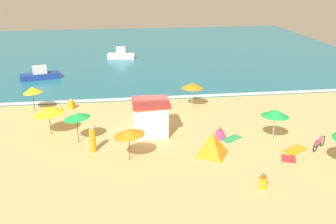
% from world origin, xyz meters
% --- Properties ---
extents(ground_plane, '(60.00, 60.00, 0.00)m').
position_xyz_m(ground_plane, '(0.00, 0.00, 0.00)').
color(ground_plane, '#D8B775').
extents(ocean_water, '(60.00, 44.00, 0.10)m').
position_xyz_m(ocean_water, '(0.00, 28.00, 0.05)').
color(ocean_water, teal).
rests_on(ocean_water, ground_plane).
extents(wave_breaker_foam, '(57.00, 0.70, 0.01)m').
position_xyz_m(wave_breaker_foam, '(0.00, 6.30, 0.10)').
color(wave_breaker_foam, white).
rests_on(wave_breaker_foam, ocean_water).
extents(lifeguard_cabana, '(2.50, 2.47, 2.39)m').
position_xyz_m(lifeguard_cabana, '(-0.03, -1.34, 1.21)').
color(lifeguard_cabana, white).
rests_on(lifeguard_cabana, ground_plane).
extents(beach_umbrella_2, '(2.14, 2.11, 2.12)m').
position_xyz_m(beach_umbrella_2, '(-1.71, -5.25, 1.81)').
color(beach_umbrella_2, '#4C3823').
rests_on(beach_umbrella_2, ground_plane).
extents(beach_umbrella_3, '(2.47, 2.47, 2.13)m').
position_xyz_m(beach_umbrella_3, '(3.82, 3.52, 1.91)').
color(beach_umbrella_3, silver).
rests_on(beach_umbrella_3, ground_plane).
extents(beach_umbrella_5, '(2.52, 2.52, 2.26)m').
position_xyz_m(beach_umbrella_5, '(7.88, -3.78, 1.99)').
color(beach_umbrella_5, silver).
rests_on(beach_umbrella_5, ground_plane).
extents(beach_umbrella_6, '(2.03, 2.01, 2.07)m').
position_xyz_m(beach_umbrella_6, '(-8.93, 4.53, 1.77)').
color(beach_umbrella_6, '#4C3823').
rests_on(beach_umbrella_6, ground_plane).
extents(beach_umbrella_7, '(1.87, 1.84, 2.15)m').
position_xyz_m(beach_umbrella_7, '(-4.95, -2.25, 1.87)').
color(beach_umbrella_7, '#4C3823').
rests_on(beach_umbrella_7, ground_plane).
extents(beach_umbrella_9, '(2.40, 2.37, 2.14)m').
position_xyz_m(beach_umbrella_9, '(-6.95, -0.59, 1.78)').
color(beach_umbrella_9, '#4C3823').
rests_on(beach_umbrella_9, ground_plane).
extents(beach_tent, '(2.08, 2.13, 1.45)m').
position_xyz_m(beach_tent, '(3.33, -5.25, 0.72)').
color(beach_tent, orange).
rests_on(beach_tent, ground_plane).
extents(parked_bicycle, '(1.43, 1.22, 0.76)m').
position_xyz_m(parked_bicycle, '(10.36, -5.28, 0.38)').
color(parked_bicycle, black).
rests_on(parked_bicycle, ground_plane).
extents(beachgoer_2, '(0.48, 0.48, 1.72)m').
position_xyz_m(beachgoer_2, '(-3.94, -3.74, 0.80)').
color(beachgoer_2, orange).
rests_on(beachgoer_2, ground_plane).
extents(beachgoer_3, '(0.62, 0.62, 0.83)m').
position_xyz_m(beachgoer_3, '(-6.05, 4.72, 0.34)').
color(beachgoer_3, orange).
rests_on(beachgoer_3, ground_plane).
extents(beachgoer_4, '(0.58, 0.58, 0.82)m').
position_xyz_m(beachgoer_4, '(4.47, -2.96, 0.34)').
color(beachgoer_4, '#D84CA5').
rests_on(beachgoer_4, ground_plane).
extents(beachgoer_5, '(0.56, 0.56, 0.84)m').
position_xyz_m(beachgoer_5, '(5.03, -9.46, 0.36)').
color(beachgoer_5, orange).
rests_on(beachgoer_5, ground_plane).
extents(beach_towel_0, '(1.70, 1.50, 0.01)m').
position_xyz_m(beach_towel_0, '(5.27, -3.06, 0.01)').
color(beach_towel_0, green).
rests_on(beach_towel_0, ground_plane).
extents(beach_towel_2, '(1.18, 1.29, 0.01)m').
position_xyz_m(beach_towel_2, '(7.82, -6.44, 0.01)').
color(beach_towel_2, red).
rests_on(beach_towel_2, ground_plane).
extents(beach_towel_3, '(1.18, 0.84, 0.01)m').
position_xyz_m(beach_towel_3, '(-0.60, 3.48, 0.01)').
color(beach_towel_3, orange).
rests_on(beach_towel_3, ground_plane).
extents(beach_towel_4, '(1.90, 1.65, 0.01)m').
position_xyz_m(beach_towel_4, '(8.73, -5.33, 0.01)').
color(beach_towel_4, orange).
rests_on(beach_towel_4, ground_plane).
extents(small_boat_0, '(3.49, 1.55, 1.53)m').
position_xyz_m(small_boat_0, '(-1.49, 22.95, 0.60)').
color(small_boat_0, white).
rests_on(small_boat_0, ocean_water).
extents(small_boat_1, '(4.16, 2.21, 1.39)m').
position_xyz_m(small_boat_1, '(-10.04, 14.28, 0.55)').
color(small_boat_1, navy).
rests_on(small_boat_1, ocean_water).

